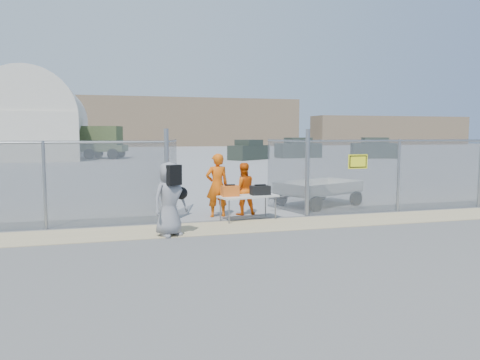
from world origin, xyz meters
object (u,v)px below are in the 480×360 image
object	(u,v)px
security_worker_right	(243,189)
utility_trailer	(318,193)
folding_table	(248,208)
security_worker_left	(217,185)
visitor	(170,199)

from	to	relation	value
security_worker_right	utility_trailer	bearing A→B (deg)	-160.18
utility_trailer	folding_table	bearing A→B (deg)	-170.34
security_worker_left	visitor	bearing A→B (deg)	49.14
security_worker_left	security_worker_right	size ratio (longest dim) A/B	1.19
visitor	folding_table	bearing A→B (deg)	6.96
security_worker_right	utility_trailer	distance (m)	3.07
security_worker_left	visitor	world-z (taller)	security_worker_left
folding_table	utility_trailer	xyz separation A→B (m)	(2.97, 1.86, 0.09)
security_worker_left	security_worker_right	bearing A→B (deg)	-173.82
folding_table	security_worker_right	world-z (taller)	security_worker_right
visitor	utility_trailer	xyz separation A→B (m)	(5.29, 3.26, -0.43)
security_worker_left	folding_table	bearing A→B (deg)	131.69
security_worker_right	visitor	world-z (taller)	visitor
folding_table	utility_trailer	world-z (taller)	utility_trailer
security_worker_left	security_worker_right	distance (m)	0.83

